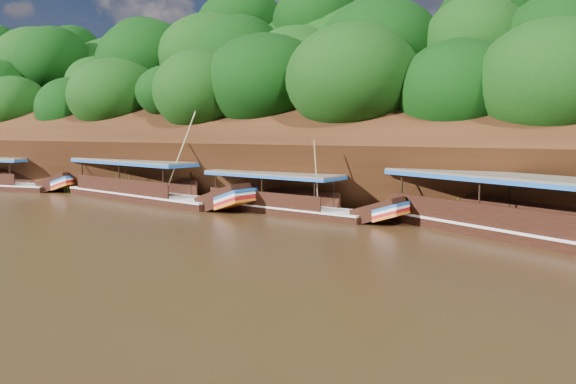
% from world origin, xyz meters
% --- Properties ---
extents(ground, '(160.00, 160.00, 0.00)m').
position_xyz_m(ground, '(0.00, 0.00, 0.00)').
color(ground, black).
rests_on(ground, ground).
extents(riverbank, '(120.00, 30.06, 19.40)m').
position_xyz_m(riverbank, '(-0.01, 22.73, 1.89)').
color(riverbank, black).
rests_on(riverbank, ground).
extents(boat_0, '(15.56, 9.22, 7.44)m').
position_xyz_m(boat_0, '(11.10, 6.41, 0.60)').
color(boat_0, black).
rests_on(boat_0, ground).
extents(boat_1, '(12.77, 3.67, 4.42)m').
position_xyz_m(boat_1, '(-1.04, 8.11, 0.49)').
color(boat_1, black).
rests_on(boat_1, ground).
extents(boat_2, '(16.55, 5.34, 6.11)m').
position_xyz_m(boat_2, '(-11.49, 8.45, 0.58)').
color(boat_2, black).
rests_on(boat_2, ground).
extents(reeds, '(47.99, 2.39, 2.07)m').
position_xyz_m(reeds, '(-2.24, 9.58, 0.90)').
color(reeds, '#326B1A').
rests_on(reeds, ground).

